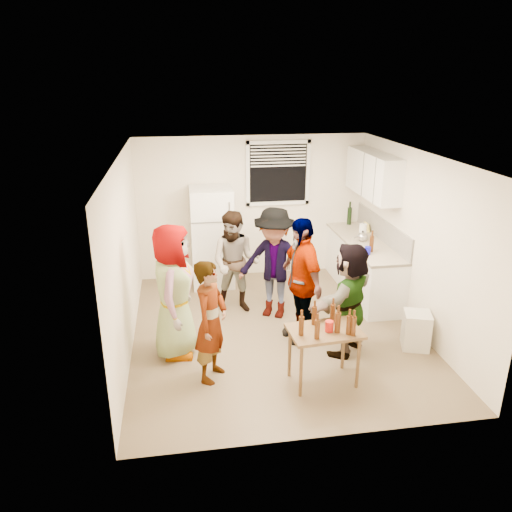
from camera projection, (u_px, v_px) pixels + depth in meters
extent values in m
cube|color=white|center=(212.00, 237.00, 8.49)|extent=(0.70, 0.70, 1.70)
cube|color=white|center=(363.00, 267.00, 8.32)|extent=(0.60, 2.20, 0.86)
cube|color=beige|center=(365.00, 242.00, 8.16)|extent=(0.64, 2.22, 0.04)
cube|color=beige|center=(382.00, 229.00, 8.13)|extent=(0.03, 2.20, 0.36)
cube|color=white|center=(373.00, 174.00, 8.00)|extent=(0.34, 1.60, 0.70)
cylinder|color=white|center=(362.00, 239.00, 8.22)|extent=(0.12, 0.12, 0.27)
cylinder|color=black|center=(349.00, 224.00, 9.04)|extent=(0.08, 0.08, 0.31)
cylinder|color=#47230C|center=(371.00, 252.00, 7.66)|extent=(0.07, 0.07, 0.25)
cylinder|color=#1211CF|center=(367.00, 254.00, 7.55)|extent=(0.09, 0.09, 0.12)
cube|color=#E9D55A|center=(367.00, 227.00, 8.62)|extent=(0.02, 0.18, 0.15)
cube|color=silver|center=(416.00, 330.00, 6.66)|extent=(0.43, 0.43, 0.50)
cylinder|color=#47230C|center=(337.00, 332.00, 5.70)|extent=(0.06, 0.06, 0.25)
cylinder|color=#AE1810|center=(329.00, 331.00, 5.72)|extent=(0.10, 0.10, 0.13)
imported|color=gray|center=(177.00, 352.00, 6.61)|extent=(1.89, 1.15, 0.56)
imported|color=#141933|center=(213.00, 376.00, 6.09)|extent=(1.59, 1.20, 0.36)
imported|color=brown|center=(236.00, 309.00, 7.81)|extent=(1.27, 1.75, 0.60)
imported|color=#424247|center=(274.00, 315.00, 7.64)|extent=(1.76, 2.00, 0.63)
imported|color=black|center=(299.00, 337.00, 7.00)|extent=(1.91, 1.36, 0.42)
imported|color=#DF7350|center=(345.00, 350.00, 6.66)|extent=(2.06, 2.06, 0.45)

